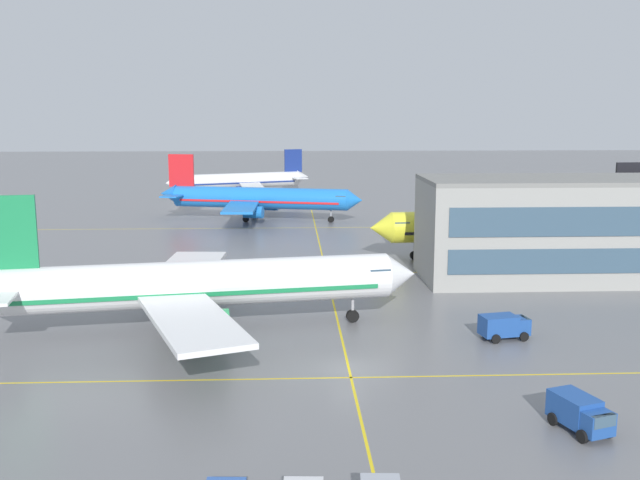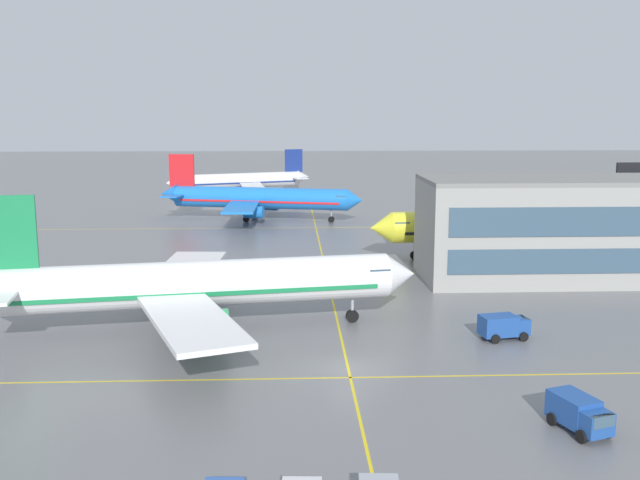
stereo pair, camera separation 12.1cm
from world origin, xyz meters
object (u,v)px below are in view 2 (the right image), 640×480
Objects in this scene: airliner_third_row at (258,198)px; service_truck_catering at (504,326)px; service_truck_red_van at (579,413)px; airliner_front_gate at (194,284)px; airliner_far_left_stand at (241,181)px; airliner_second_row at (521,226)px.

service_truck_catering is (23.82, -68.60, -2.77)m from airliner_third_row.
airliner_front_gate is at bearing 140.64° from service_truck_red_van.
airliner_front_gate is 9.09× the size of service_truck_catering.
airliner_third_row is 36.95m from airliner_far_left_stand.
service_truck_red_van is 17.84m from service_truck_catering.
service_truck_red_van is at bearing -92.32° from service_truck_catering.
airliner_far_left_stand reaches higher than service_truck_catering.
airliner_second_row is 82.34m from airliner_far_left_stand.
airliner_third_row reaches higher than service_truck_catering.
airliner_second_row reaches higher than airliner_third_row.
airliner_front_gate is 33.54m from service_truck_red_van.
service_truck_red_van is 1.02× the size of service_truck_catering.
airliner_front_gate is at bearing -141.68° from airliner_second_row.
airliner_front_gate reaches higher than airliner_far_left_stand.
service_truck_red_van is at bearing -39.36° from airliner_front_gate.
airliner_third_row is 89.50m from service_truck_red_van.
airliner_third_row is 8.23× the size of service_truck_red_van.
airliner_far_left_stand is at bearing 91.52° from airliner_front_gate.
airliner_second_row is 1.09× the size of airliner_third_row.
airliner_far_left_stand is at bearing 105.55° from service_truck_catering.
airliner_third_row is 8.39× the size of service_truck_catering.
airliner_far_left_stand is 7.44× the size of service_truck_catering.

